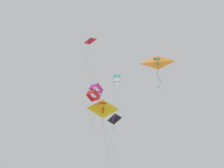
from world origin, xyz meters
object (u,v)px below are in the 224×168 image
Objects in this scene: kite_delta_near_left at (103,109)px; kite_delta_far_centre at (90,41)px; kite_box_near_right at (117,80)px; kite_delta_upper_right at (157,62)px; kite_delta_mid_left at (114,119)px; kite_box_highest at (95,92)px.

kite_delta_near_left is 13.17m from kite_delta_far_centre.
kite_delta_far_centre reaches higher than kite_box_near_right.
kite_delta_near_left is at bearing -19.94° from kite_delta_upper_right.
kite_delta_mid_left reaches higher than kite_delta_near_left.
kite_box_highest is at bearing -10.55° from kite_delta_upper_right.
kite_delta_upper_right reaches higher than kite_box_highest.
kite_delta_mid_left is at bearing -70.94° from kite_box_highest.
kite_delta_mid_left is at bearing -94.72° from kite_delta_far_centre.
kite_delta_mid_left is (7.76, -12.03, -4.53)m from kite_delta_upper_right.
kite_delta_far_centre is (2.75, -1.16, 12.83)m from kite_delta_near_left.
kite_delta_upper_right reaches higher than kite_delta_near_left.
kite_delta_far_centre is at bearing -27.81° from kite_box_highest.
kite_delta_upper_right is at bearing -163.66° from kite_box_highest.
kite_box_near_right is at bearing -55.89° from kite_delta_upper_right.
kite_delta_mid_left is (-3.05, -8.05, -11.90)m from kite_delta_far_centre.
kite_box_highest is 11.09m from kite_delta_far_centre.
kite_delta_far_centre is (10.82, -3.98, 7.38)m from kite_delta_upper_right.
kite_delta_far_centre is 14.69m from kite_delta_mid_left.
kite_delta_near_left is (-1.01, -1.24, -2.14)m from kite_box_highest.
kite_box_highest is 10.36m from kite_box_near_right.
kite_box_near_right is (-1.15, -7.15, 7.81)m from kite_delta_near_left.
kite_box_highest is at bearing 141.99° from kite_delta_far_centre.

